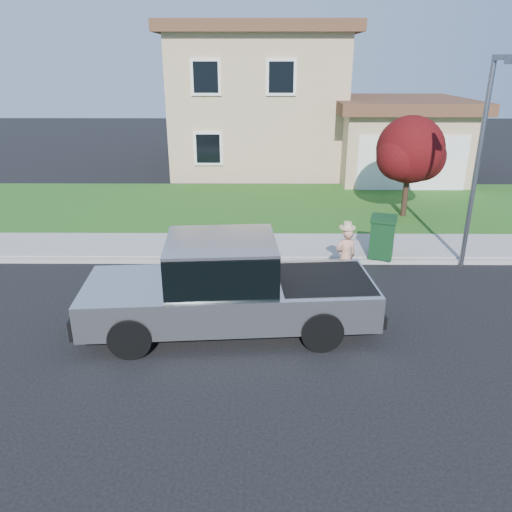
% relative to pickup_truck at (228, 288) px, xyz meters
% --- Properties ---
extents(ground, '(80.00, 80.00, 0.00)m').
position_rel_pickup_truck_xyz_m(ground, '(0.53, 0.73, -0.92)').
color(ground, black).
rests_on(ground, ground).
extents(curb, '(40.00, 0.20, 0.12)m').
position_rel_pickup_truck_xyz_m(curb, '(1.53, 3.63, -0.86)').
color(curb, gray).
rests_on(curb, ground).
extents(sidewalk, '(40.00, 2.00, 0.15)m').
position_rel_pickup_truck_xyz_m(sidewalk, '(1.53, 4.73, -0.85)').
color(sidewalk, gray).
rests_on(sidewalk, ground).
extents(lawn, '(40.00, 7.00, 0.10)m').
position_rel_pickup_truck_xyz_m(lawn, '(1.53, 9.23, -0.87)').
color(lawn, '#1D4C15').
rests_on(lawn, ground).
extents(house, '(14.00, 11.30, 6.85)m').
position_rel_pickup_truck_xyz_m(house, '(1.84, 17.12, 2.24)').
color(house, tan).
rests_on(house, ground).
extents(pickup_truck, '(6.18, 2.54, 1.98)m').
position_rel_pickup_truck_xyz_m(pickup_truck, '(0.00, 0.00, 0.00)').
color(pickup_truck, black).
rests_on(pickup_truck, ground).
extents(woman, '(0.62, 0.48, 1.63)m').
position_rel_pickup_truck_xyz_m(woman, '(2.77, 2.26, -0.15)').
color(woman, tan).
rests_on(woman, ground).
extents(ornamental_tree, '(2.53, 2.29, 3.48)m').
position_rel_pickup_truck_xyz_m(ornamental_tree, '(5.80, 7.91, 1.40)').
color(ornamental_tree, black).
rests_on(ornamental_tree, lawn).
extents(trash_bin, '(0.89, 0.96, 1.13)m').
position_rel_pickup_truck_xyz_m(trash_bin, '(4.04, 3.83, -0.20)').
color(trash_bin, '#0D3216').
rests_on(trash_bin, sidewalk).
extents(street_lamp, '(0.41, 0.70, 5.40)m').
position_rel_pickup_truck_xyz_m(street_lamp, '(6.21, 3.43, 2.15)').
color(street_lamp, slate).
rests_on(street_lamp, ground).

